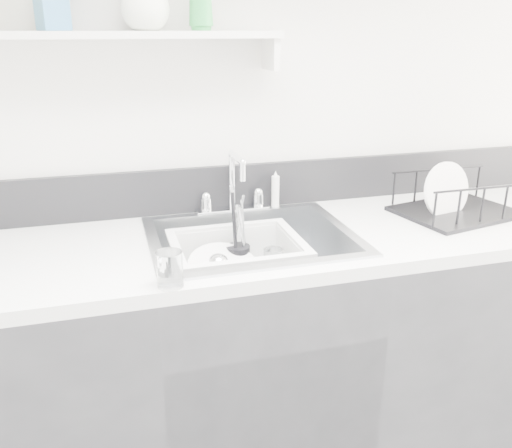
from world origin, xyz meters
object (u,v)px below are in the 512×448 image
object	(u,v)px
sink	(252,263)
dish_rack	(458,195)
wash_tub	(237,264)
counter_run	(252,361)

from	to	relation	value
sink	dish_rack	distance (m)	0.77
wash_tub	sink	bearing A→B (deg)	-1.66
counter_run	wash_tub	distance (m)	0.37
sink	wash_tub	bearing A→B (deg)	178.34
counter_run	sink	size ratio (longest dim) A/B	5.00
sink	dish_rack	size ratio (longest dim) A/B	1.61
dish_rack	sink	bearing A→B (deg)	169.98
sink	dish_rack	world-z (taller)	dish_rack
counter_run	sink	bearing A→B (deg)	0.00
wash_tub	dish_rack	xyz separation A→B (m)	(0.81, 0.02, 0.16)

